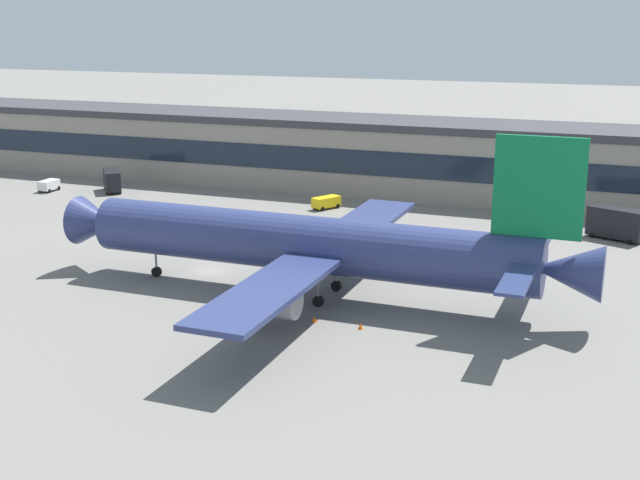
{
  "coord_description": "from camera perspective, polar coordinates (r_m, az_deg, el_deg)",
  "views": [
    {
      "loc": [
        44.36,
        -79.34,
        28.01
      ],
      "look_at": [
        13.6,
        0.09,
        5.0
      ],
      "focal_mm": 46.27,
      "sensor_mm": 36.0,
      "label": 1
    }
  ],
  "objects": [
    {
      "name": "traffic_cone_1",
      "position": [
        77.12,
        2.82,
        -5.96
      ],
      "size": [
        0.48,
        0.48,
        0.6
      ],
      "primitive_type": "cone",
      "color": "#F2590C",
      "rests_on": "ground_plane"
    },
    {
      "name": "traffic_cone_0",
      "position": [
        78.75,
        -0.39,
        -5.47
      ],
      "size": [
        0.52,
        0.52,
        0.64
      ],
      "primitive_type": "cone",
      "color": "#F2590C",
      "rests_on": "ground_plane"
    },
    {
      "name": "terminal_building",
      "position": [
        138.58,
        2.24,
        5.99
      ],
      "size": [
        181.26,
        15.03,
        12.07
      ],
      "color": "gray",
      "rests_on": "ground_plane"
    },
    {
      "name": "baggage_tug",
      "position": [
        144.96,
        -18.23,
        3.65
      ],
      "size": [
        2.21,
        3.67,
        1.85
      ],
      "color": "white",
      "rests_on": "ground_plane"
    },
    {
      "name": "airliner",
      "position": [
        84.16,
        -0.42,
        -0.33
      ],
      "size": [
        57.28,
        48.73,
        17.84
      ],
      "color": "navy",
      "rests_on": "ground_plane"
    },
    {
      "name": "follow_me_car",
      "position": [
        124.75,
        0.4,
        2.65
      ],
      "size": [
        3.76,
        4.77,
        1.85
      ],
      "color": "yellow",
      "rests_on": "ground_plane"
    },
    {
      "name": "ground_plane",
      "position": [
        95.12,
        -7.69,
        -2.15
      ],
      "size": [
        600.0,
        600.0,
        0.0
      ],
      "primitive_type": "plane",
      "color": "slate"
    },
    {
      "name": "stair_truck",
      "position": [
        141.38,
        -14.19,
        4.04
      ],
      "size": [
        5.68,
        6.15,
        3.55
      ],
      "color": "black",
      "rests_on": "ground_plane"
    },
    {
      "name": "catering_truck",
      "position": [
        113.84,
        19.88,
        1.14
      ],
      "size": [
        7.65,
        5.09,
        4.15
      ],
      "color": "black",
      "rests_on": "ground_plane"
    }
  ]
}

